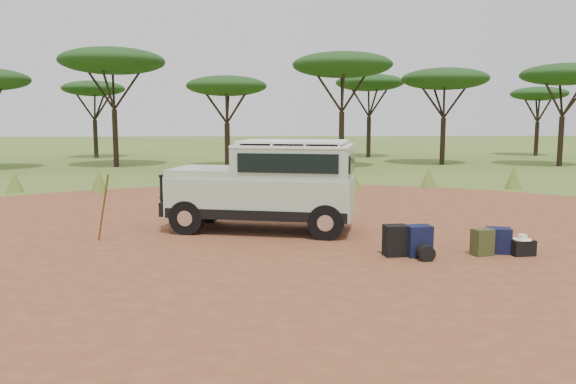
{
  "coord_description": "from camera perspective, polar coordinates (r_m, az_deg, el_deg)",
  "views": [
    {
      "loc": [
        -0.49,
        -11.57,
        2.6
      ],
      "look_at": [
        0.2,
        0.52,
        1.0
      ],
      "focal_mm": 35.0,
      "sensor_mm": 36.0,
      "label": 1
    }
  ],
  "objects": [
    {
      "name": "backpack_olive",
      "position": [
        11.31,
        19.13,
        -4.86
      ],
      "size": [
        0.43,
        0.36,
        0.51
      ],
      "primitive_type": "cube",
      "rotation": [
        0.0,
        0.0,
        0.28
      ],
      "color": "#414720",
      "rests_on": "ground"
    },
    {
      "name": "hard_case",
      "position": [
        11.61,
        22.67,
        -5.23
      ],
      "size": [
        0.46,
        0.36,
        0.31
      ],
      "primitive_type": "cube",
      "rotation": [
        0.0,
        0.0,
        0.12
      ],
      "color": "black",
      "rests_on": "ground"
    },
    {
      "name": "ground",
      "position": [
        11.87,
        -0.82,
        -5.13
      ],
      "size": [
        140.0,
        140.0,
        0.0
      ],
      "primitive_type": "plane",
      "color": "#4D6F27",
      "rests_on": "ground"
    },
    {
      "name": "duffel_navy",
      "position": [
        11.62,
        20.6,
        -4.64
      ],
      "size": [
        0.51,
        0.42,
        0.5
      ],
      "primitive_type": "cube",
      "rotation": [
        0.0,
        0.0,
        -0.23
      ],
      "color": "black",
      "rests_on": "ground"
    },
    {
      "name": "dirt_clearing",
      "position": [
        11.87,
        -0.82,
        -5.11
      ],
      "size": [
        23.0,
        23.0,
        0.01
      ],
      "primitive_type": "cylinder",
      "color": "brown",
      "rests_on": "ground"
    },
    {
      "name": "safari_hat",
      "position": [
        11.58,
        22.72,
        -4.31
      ],
      "size": [
        0.35,
        0.35,
        0.1
      ],
      "color": "#F5EDB8",
      "rests_on": "hard_case"
    },
    {
      "name": "backpack_navy",
      "position": [
        10.89,
        13.12,
        -4.88
      ],
      "size": [
        0.5,
        0.39,
        0.6
      ],
      "primitive_type": "cube",
      "rotation": [
        0.0,
        0.0,
        0.15
      ],
      "color": "black",
      "rests_on": "ground"
    },
    {
      "name": "backpack_black",
      "position": [
        10.84,
        10.88,
        -4.88
      ],
      "size": [
        0.47,
        0.37,
        0.6
      ],
      "primitive_type": "cube",
      "rotation": [
        0.0,
        0.0,
        0.11
      ],
      "color": "black",
      "rests_on": "ground"
    },
    {
      "name": "grass_fringe",
      "position": [
        20.37,
        -1.54,
        1.32
      ],
      "size": [
        36.6,
        1.6,
        0.9
      ],
      "color": "#4D6F27",
      "rests_on": "ground"
    },
    {
      "name": "acacia_treeline",
      "position": [
        31.49,
        -1.01,
        11.65
      ],
      "size": [
        46.7,
        13.2,
        6.26
      ],
      "color": "black",
      "rests_on": "ground"
    },
    {
      "name": "walking_staff",
      "position": [
        12.38,
        -18.25,
        -1.58
      ],
      "size": [
        0.38,
        0.31,
        1.44
      ],
      "primitive_type": "cylinder",
      "rotation": [
        0.28,
        0.0,
        0.9
      ],
      "color": "brown",
      "rests_on": "ground"
    },
    {
      "name": "stuff_sack",
      "position": [
        10.66,
        13.79,
        -5.99
      ],
      "size": [
        0.3,
        0.3,
        0.3
      ],
      "primitive_type": "cylinder",
      "rotation": [
        1.57,
        0.0,
        0.03
      ],
      "color": "black",
      "rests_on": "ground"
    },
    {
      "name": "safari_vehicle",
      "position": [
        12.91,
        -2.01,
        0.46
      ],
      "size": [
        4.57,
        2.66,
        2.1
      ],
      "rotation": [
        0.0,
        0.0,
        -0.24
      ],
      "color": "#AAC4A7",
      "rests_on": "ground"
    }
  ]
}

